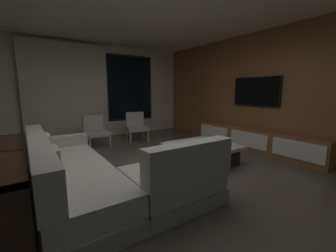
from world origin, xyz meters
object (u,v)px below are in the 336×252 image
(sectional_couch, at_px, (98,177))
(accent_chair_by_curtain, at_px, (95,129))
(book_stack_on_coffee_table, at_px, (206,141))
(console_table_behind_couch, at_px, (7,181))
(coffee_table, at_px, (202,153))
(mounted_tv, at_px, (256,92))
(accent_chair_near_window, at_px, (136,125))
(media_console, at_px, (256,140))

(sectional_couch, bearing_deg, accent_chair_by_curtain, 74.84)
(sectional_couch, xyz_separation_m, book_stack_on_coffee_table, (2.15, 0.28, 0.12))
(console_table_behind_couch, bearing_deg, sectional_couch, -7.97)
(coffee_table, bearing_deg, mounted_tv, 3.46)
(accent_chair_near_window, xyz_separation_m, console_table_behind_couch, (-2.75, -2.54, -0.02))
(sectional_couch, xyz_separation_m, accent_chair_by_curtain, (0.71, 2.62, 0.14))
(accent_chair_by_curtain, xyz_separation_m, console_table_behind_couch, (-1.62, -2.49, -0.02))
(book_stack_on_coffee_table, relative_size, console_table_behind_couch, 0.15)
(accent_chair_near_window, distance_m, console_table_behind_couch, 3.74)
(sectional_couch, distance_m, mounted_tv, 3.98)
(accent_chair_by_curtain, bearing_deg, accent_chair_near_window, 2.32)
(sectional_couch, height_order, media_console, sectional_couch)
(book_stack_on_coffee_table, xyz_separation_m, media_console, (1.48, -0.09, -0.16))
(media_console, bearing_deg, book_stack_on_coffee_table, 176.38)
(accent_chair_by_curtain, relative_size, mounted_tv, 0.67)
(accent_chair_near_window, height_order, media_console, accent_chair_near_window)
(coffee_table, bearing_deg, accent_chair_by_curtain, 119.79)
(console_table_behind_couch, bearing_deg, book_stack_on_coffee_table, 2.88)
(coffee_table, height_order, media_console, media_console)
(accent_chair_near_window, relative_size, accent_chair_by_curtain, 1.00)
(coffee_table, distance_m, media_console, 1.59)
(book_stack_on_coffee_table, height_order, accent_chair_by_curtain, accent_chair_by_curtain)
(accent_chair_near_window, relative_size, media_console, 0.25)
(accent_chair_by_curtain, distance_m, mounted_tv, 3.93)
(sectional_couch, bearing_deg, book_stack_on_coffee_table, 7.48)
(accent_chair_near_window, distance_m, accent_chair_by_curtain, 1.13)
(book_stack_on_coffee_table, distance_m, accent_chair_near_window, 2.40)
(accent_chair_by_curtain, bearing_deg, mounted_tv, -35.72)
(accent_chair_by_curtain, relative_size, media_console, 0.25)
(book_stack_on_coffee_table, distance_m, media_console, 1.50)
(accent_chair_by_curtain, xyz_separation_m, media_console, (2.92, -2.43, -0.18))
(sectional_couch, xyz_separation_m, media_console, (3.63, 0.19, -0.04))
(mounted_tv, bearing_deg, accent_chair_near_window, 131.00)
(coffee_table, height_order, accent_chair_by_curtain, accent_chair_by_curtain)
(coffee_table, relative_size, book_stack_on_coffee_table, 3.80)
(sectional_couch, bearing_deg, mounted_tv, 5.79)
(accent_chair_by_curtain, bearing_deg, sectional_couch, -105.16)
(book_stack_on_coffee_table, height_order, console_table_behind_couch, console_table_behind_couch)
(mounted_tv, height_order, console_table_behind_couch, mounted_tv)
(accent_chair_by_curtain, distance_m, media_console, 3.81)
(book_stack_on_coffee_table, bearing_deg, accent_chair_by_curtain, 121.62)
(coffee_table, distance_m, accent_chair_by_curtain, 2.71)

